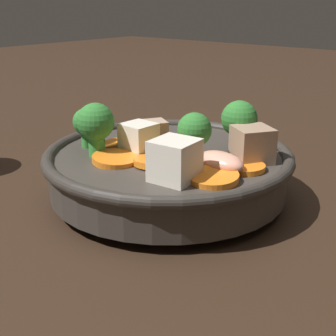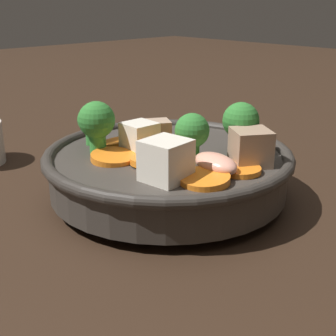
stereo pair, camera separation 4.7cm
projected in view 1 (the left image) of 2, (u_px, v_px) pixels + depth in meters
ground_plane at (168, 197)px, 0.48m from camera, size 3.00×3.00×0.00m
stirfry_bowl at (168, 165)px, 0.47m from camera, size 0.25×0.25×0.10m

